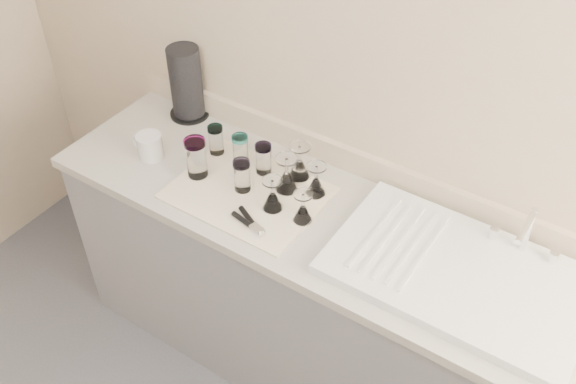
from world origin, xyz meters
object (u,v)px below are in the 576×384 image
Objects in this scene: tumbler_teal at (216,140)px; tumbler_lavender at (242,175)px; white_mug at (149,146)px; tumbler_cyan at (240,150)px; goblet_front_right at (303,211)px; tumbler_magenta at (196,158)px; goblet_extra at (299,166)px; paper_towel_roll at (186,84)px; sink_unit at (458,272)px; can_opener at (250,223)px; goblet_back_left at (287,179)px; goblet_front_left at (273,198)px; tumbler_purple at (264,158)px; goblet_back_right at (316,184)px.

tumbler_teal is 0.95× the size of tumbler_lavender.
tumbler_cyan is at bearing 25.55° from white_mug.
goblet_front_right is at bearing -3.41° from tumbler_lavender.
tumbler_magenta reaches higher than goblet_extra.
paper_towel_roll reaches higher than tumbler_magenta.
goblet_extra is at bearing 169.09° from sink_unit.
tumbler_teal reaches higher than can_opener.
tumbler_teal is 0.75× the size of tumbler_magenta.
goblet_back_left is 0.11m from goblet_front_left.
tumbler_cyan is 1.03× the size of goblet_front_right.
goblet_back_left is (0.13, -0.04, -0.01)m from tumbler_purple.
sink_unit is 6.26× the size of goblet_front_left.
tumbler_teal is at bearing 99.64° from tumbler_magenta.
white_mug is at bearing -178.41° from goblet_front_right.
goblet_front_left is at bearing -85.57° from goblet_extra.
goblet_front_left is (0.15, -0.02, -0.02)m from tumbler_lavender.
goblet_back_right is (0.10, 0.04, -0.01)m from goblet_back_left.
white_mug is at bearing -79.44° from paper_towel_roll.
goblet_back_right is (0.34, 0.01, -0.02)m from tumbler_cyan.
tumbler_cyan is (-0.93, 0.08, 0.05)m from sink_unit.
white_mug is (-0.70, -0.02, 0.00)m from goblet_front_right.
sink_unit is 5.72× the size of white_mug.
goblet_back_left reaches higher than white_mug.
tumbler_lavender is at bearing -93.43° from tumbler_purple.
tumbler_teal is 0.15m from tumbler_magenta.
goblet_back_left is at bearing 142.48° from goblet_front_right.
goblet_extra is (0.33, 0.20, -0.03)m from tumbler_magenta.
white_mug is 0.45× the size of paper_towel_roll.
tumbler_magenta is 1.13× the size of white_mug.
tumbler_teal is 0.25m from tumbler_lavender.
paper_towel_roll is at bearing 168.75° from goblet_back_right.
white_mug is at bearing -177.71° from tumbler_magenta.
paper_towel_roll is (-0.29, 0.30, 0.06)m from tumbler_magenta.
paper_towel_roll is at bearing 158.72° from tumbler_cyan.
tumbler_cyan is at bearing -0.28° from tumbler_teal.
tumbler_cyan is 0.11m from tumbler_purple.
goblet_extra is 0.32m from can_opener.
goblet_back_left is 0.17m from goblet_front_right.
tumbler_purple is at bearing 2.19° from tumbler_cyan.
sink_unit is at bearing 14.77° from can_opener.
white_mug is at bearing -178.76° from goblet_front_left.
paper_towel_roll is (-0.62, 0.09, 0.10)m from goblet_extra.
can_opener is (-0.70, -0.18, -0.00)m from sink_unit.
tumbler_teal is at bearing 164.27° from goblet_front_right.
tumbler_purple is 0.96× the size of goblet_front_left.
goblet_front_left is 0.91× the size of white_mug.
paper_towel_roll reaches higher than goblet_back_right.
tumbler_magenta is at bearing -148.05° from goblet_extra.
white_mug is (-0.56, -0.13, -0.01)m from goblet_back_left.
tumbler_teal is 0.12m from tumbler_cyan.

